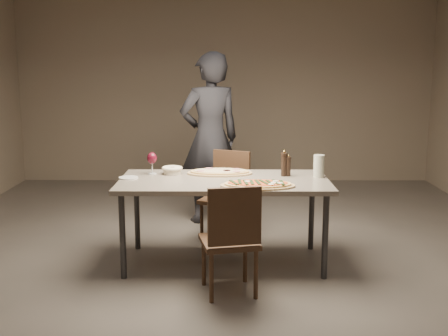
{
  "coord_description": "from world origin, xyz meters",
  "views": [
    {
      "loc": [
        0.02,
        -4.72,
        1.75
      ],
      "look_at": [
        0.0,
        0.0,
        0.85
      ],
      "focal_mm": 45.0,
      "sensor_mm": 36.0,
      "label": 1
    }
  ],
  "objects_px": {
    "carafe": "(319,166)",
    "diner": "(210,138)",
    "dining_table": "(224,186)",
    "chair_near": "(231,234)",
    "ham_pizza": "(220,172)",
    "pepper_mill_left": "(288,166)",
    "zucchini_pizza": "(258,185)",
    "chair_far": "(228,190)",
    "bread_basket": "(172,170)"
  },
  "relations": [
    {
      "from": "pepper_mill_left",
      "to": "carafe",
      "type": "height_order",
      "value": "carafe"
    },
    {
      "from": "zucchini_pizza",
      "to": "carafe",
      "type": "relative_size",
      "value": 3.08
    },
    {
      "from": "carafe",
      "to": "chair_near",
      "type": "relative_size",
      "value": 0.23
    },
    {
      "from": "bread_basket",
      "to": "pepper_mill_left",
      "type": "distance_m",
      "value": 1.04
    },
    {
      "from": "chair_near",
      "to": "diner",
      "type": "relative_size",
      "value": 0.47
    },
    {
      "from": "zucchini_pizza",
      "to": "carafe",
      "type": "bearing_deg",
      "value": 51.45
    },
    {
      "from": "ham_pizza",
      "to": "carafe",
      "type": "bearing_deg",
      "value": 3.78
    },
    {
      "from": "ham_pizza",
      "to": "carafe",
      "type": "relative_size",
      "value": 2.99
    },
    {
      "from": "diner",
      "to": "chair_far",
      "type": "bearing_deg",
      "value": 86.58
    },
    {
      "from": "bread_basket",
      "to": "pepper_mill_left",
      "type": "relative_size",
      "value": 0.98
    },
    {
      "from": "bread_basket",
      "to": "ham_pizza",
      "type": "bearing_deg",
      "value": 0.44
    },
    {
      "from": "bread_basket",
      "to": "diner",
      "type": "relative_size",
      "value": 0.1
    },
    {
      "from": "zucchini_pizza",
      "to": "diner",
      "type": "distance_m",
      "value": 1.68
    },
    {
      "from": "ham_pizza",
      "to": "pepper_mill_left",
      "type": "xyz_separation_m",
      "value": [
        0.61,
        -0.09,
        0.07
      ]
    },
    {
      "from": "pepper_mill_left",
      "to": "chair_far",
      "type": "relative_size",
      "value": 0.22
    },
    {
      "from": "chair_far",
      "to": "zucchini_pizza",
      "type": "bearing_deg",
      "value": 126.78
    },
    {
      "from": "ham_pizza",
      "to": "bread_basket",
      "type": "distance_m",
      "value": 0.43
    },
    {
      "from": "pepper_mill_left",
      "to": "chair_near",
      "type": "xyz_separation_m",
      "value": [
        -0.51,
        -0.87,
        -0.35
      ]
    },
    {
      "from": "pepper_mill_left",
      "to": "carafe",
      "type": "distance_m",
      "value": 0.27
    },
    {
      "from": "ham_pizza",
      "to": "chair_near",
      "type": "height_order",
      "value": "chair_near"
    },
    {
      "from": "dining_table",
      "to": "carafe",
      "type": "bearing_deg",
      "value": 7.27
    },
    {
      "from": "pepper_mill_left",
      "to": "chair_far",
      "type": "bearing_deg",
      "value": 131.74
    },
    {
      "from": "pepper_mill_left",
      "to": "ham_pizza",
      "type": "bearing_deg",
      "value": 171.27
    },
    {
      "from": "chair_far",
      "to": "dining_table",
      "type": "bearing_deg",
      "value": 110.9
    },
    {
      "from": "carafe",
      "to": "dining_table",
      "type": "bearing_deg",
      "value": -172.73
    },
    {
      "from": "zucchini_pizza",
      "to": "chair_far",
      "type": "bearing_deg",
      "value": 119.91
    },
    {
      "from": "bread_basket",
      "to": "chair_near",
      "type": "xyz_separation_m",
      "value": [
        0.53,
        -0.96,
        -0.3
      ]
    },
    {
      "from": "carafe",
      "to": "chair_near",
      "type": "bearing_deg",
      "value": -132.91
    },
    {
      "from": "zucchini_pizza",
      "to": "bread_basket",
      "type": "height_order",
      "value": "bread_basket"
    },
    {
      "from": "bread_basket",
      "to": "chair_far",
      "type": "bearing_deg",
      "value": 45.56
    },
    {
      "from": "chair_far",
      "to": "diner",
      "type": "relative_size",
      "value": 0.47
    },
    {
      "from": "zucchini_pizza",
      "to": "pepper_mill_left",
      "type": "relative_size",
      "value": 3.19
    },
    {
      "from": "pepper_mill_left",
      "to": "chair_near",
      "type": "bearing_deg",
      "value": -120.27
    },
    {
      "from": "zucchini_pizza",
      "to": "dining_table",
      "type": "bearing_deg",
      "value": 151.18
    },
    {
      "from": "dining_table",
      "to": "diner",
      "type": "height_order",
      "value": "diner"
    },
    {
      "from": "dining_table",
      "to": "ham_pizza",
      "type": "relative_size",
      "value": 3.06
    },
    {
      "from": "carafe",
      "to": "chair_far",
      "type": "height_order",
      "value": "carafe"
    },
    {
      "from": "ham_pizza",
      "to": "chair_near",
      "type": "distance_m",
      "value": 1.01
    },
    {
      "from": "chair_near",
      "to": "chair_far",
      "type": "relative_size",
      "value": 1.0
    },
    {
      "from": "diner",
      "to": "dining_table",
      "type": "bearing_deg",
      "value": 75.27
    },
    {
      "from": "ham_pizza",
      "to": "pepper_mill_left",
      "type": "distance_m",
      "value": 0.62
    },
    {
      "from": "dining_table",
      "to": "carafe",
      "type": "height_order",
      "value": "carafe"
    },
    {
      "from": "zucchini_pizza",
      "to": "pepper_mill_left",
      "type": "xyz_separation_m",
      "value": [
        0.29,
        0.43,
        0.07
      ]
    },
    {
      "from": "ham_pizza",
      "to": "diner",
      "type": "height_order",
      "value": "diner"
    },
    {
      "from": "zucchini_pizza",
      "to": "bread_basket",
      "type": "relative_size",
      "value": 3.25
    },
    {
      "from": "carafe",
      "to": "diner",
      "type": "height_order",
      "value": "diner"
    },
    {
      "from": "pepper_mill_left",
      "to": "diner",
      "type": "bearing_deg",
      "value": 121.54
    },
    {
      "from": "chair_far",
      "to": "chair_near",
      "type": "bearing_deg",
      "value": 114.37
    },
    {
      "from": "bread_basket",
      "to": "diner",
      "type": "distance_m",
      "value": 1.15
    },
    {
      "from": "chair_near",
      "to": "ham_pizza",
      "type": "bearing_deg",
      "value": 83.88
    }
  ]
}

